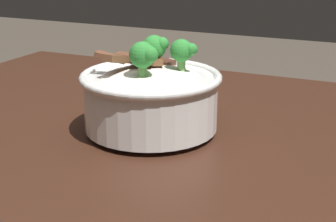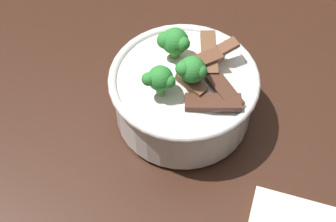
{
  "view_description": "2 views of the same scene",
  "coord_description": "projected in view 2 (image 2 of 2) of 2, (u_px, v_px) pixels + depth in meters",
  "views": [
    {
      "loc": [
        0.27,
        -0.6,
        1.04
      ],
      "look_at": [
        -0.03,
        0.05,
        0.8
      ],
      "focal_mm": 53.7,
      "sensor_mm": 36.0,
      "label": 1
    },
    {
      "loc": [
        0.08,
        0.47,
        1.37
      ],
      "look_at": [
        -0.02,
        0.08,
        0.83
      ],
      "focal_mm": 51.87,
      "sensor_mm": 36.0,
      "label": 2
    }
  ],
  "objects": [
    {
      "name": "rice_bowl",
      "position": [
        184.0,
        90.0,
        0.7
      ],
      "size": [
        0.21,
        0.21,
        0.15
      ],
      "color": "white",
      "rests_on": "dining_table"
    },
    {
      "name": "dining_table",
      "position": [
        144.0,
        141.0,
        0.87
      ],
      "size": [
        1.18,
        0.92,
        0.76
      ],
      "color": "#381E14",
      "rests_on": "ground"
    }
  ]
}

